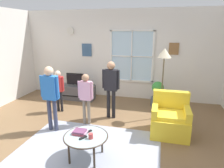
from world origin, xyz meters
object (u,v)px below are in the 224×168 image
at_px(person_blue_shirt, 50,91).
at_px(potted_plant_by_window, 157,94).
at_px(remote_near_books, 83,138).
at_px(person_pink_shirt, 86,93).
at_px(armchair, 170,119).
at_px(remote_near_cup, 88,132).
at_px(person_red_shirt, 59,86).
at_px(floor_lamp, 164,60).
at_px(television, 75,79).
at_px(book_stack, 80,132).
at_px(person_black_shirt, 111,83).
at_px(coffee_table, 86,137).
at_px(tv_stand, 76,92).
at_px(cup, 91,136).

height_order(person_blue_shirt, potted_plant_by_window, person_blue_shirt).
bearing_deg(remote_near_books, person_pink_shirt, 108.96).
height_order(armchair, remote_near_cup, armchair).
height_order(person_red_shirt, floor_lamp, floor_lamp).
height_order(television, remote_near_books, television).
bearing_deg(book_stack, person_black_shirt, 85.27).
xyz_separation_m(television, book_stack, (1.29, -2.69, -0.20)).
relative_size(armchair, coffee_table, 1.15).
bearing_deg(person_pink_shirt, television, 121.97).
bearing_deg(person_black_shirt, floor_lamp, 13.79).
bearing_deg(armchair, book_stack, -142.60).
height_order(coffee_table, book_stack, book_stack).
bearing_deg(television, tv_stand, 90.00).
xyz_separation_m(coffee_table, cup, (0.11, -0.06, 0.07)).
bearing_deg(television, remote_near_cup, -61.58).
xyz_separation_m(coffee_table, person_red_shirt, (-1.44, 1.74, 0.30)).
relative_size(cup, person_red_shirt, 0.08).
distance_m(person_red_shirt, floor_lamp, 2.76).
distance_m(coffee_table, person_blue_shirt, 1.40).
distance_m(person_pink_shirt, potted_plant_by_window, 2.27).
distance_m(tv_stand, floor_lamp, 3.01).
bearing_deg(cup, person_blue_shirt, 145.67).
height_order(book_stack, person_black_shirt, person_black_shirt).
xyz_separation_m(tv_stand, book_stack, (1.29, -2.70, 0.23)).
bearing_deg(potted_plant_by_window, cup, -109.23).
height_order(remote_near_cup, potted_plant_by_window, potted_plant_by_window).
height_order(book_stack, person_pink_shirt, person_pink_shirt).
relative_size(cup, potted_plant_by_window, 0.12).
height_order(book_stack, person_red_shirt, person_red_shirt).
bearing_deg(remote_near_cup, person_red_shirt, 131.68).
bearing_deg(person_blue_shirt, remote_near_cup, -30.33).
bearing_deg(floor_lamp, person_red_shirt, -174.81).
distance_m(coffee_table, remote_near_cup, 0.13).
xyz_separation_m(person_black_shirt, floor_lamp, (1.20, 0.30, 0.56)).
distance_m(remote_near_books, remote_near_cup, 0.21).
bearing_deg(television, person_black_shirt, -36.66).
relative_size(television, cup, 6.26).
relative_size(television, armchair, 0.65).
bearing_deg(floor_lamp, potted_plant_by_window, 97.37).
height_order(remote_near_books, remote_near_cup, same).
relative_size(television, remote_near_cup, 4.02).
bearing_deg(tv_stand, person_red_shirt, -90.99).
distance_m(armchair, cup, 1.83).
bearing_deg(remote_near_cup, tv_stand, 118.39).
bearing_deg(book_stack, person_red_shirt, 127.81).
xyz_separation_m(television, person_black_shirt, (1.43, -1.06, 0.24)).
relative_size(book_stack, remote_near_books, 1.83).
xyz_separation_m(remote_near_cup, person_blue_shirt, (-1.07, 0.62, 0.46)).
xyz_separation_m(remote_near_books, person_black_shirt, (0.02, 1.76, 0.46)).
relative_size(book_stack, potted_plant_by_window, 0.36).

